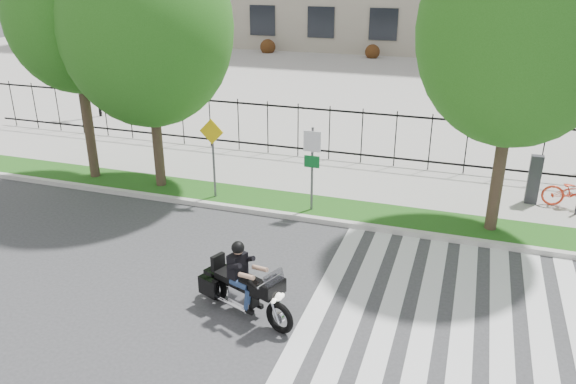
% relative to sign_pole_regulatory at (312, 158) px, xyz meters
% --- Properties ---
extents(ground, '(120.00, 120.00, 0.00)m').
position_rel_sign_pole_regulatory_xyz_m(ground, '(-0.69, -4.58, -1.74)').
color(ground, '#353638').
rests_on(ground, ground).
extents(curb, '(60.00, 0.20, 0.15)m').
position_rel_sign_pole_regulatory_xyz_m(curb, '(-0.69, -0.48, -1.66)').
color(curb, beige).
rests_on(curb, ground).
extents(grass_verge, '(60.00, 1.50, 0.15)m').
position_rel_sign_pole_regulatory_xyz_m(grass_verge, '(-0.69, 0.37, -1.66)').
color(grass_verge, '#1C4912').
rests_on(grass_verge, ground).
extents(sidewalk, '(60.00, 3.50, 0.15)m').
position_rel_sign_pole_regulatory_xyz_m(sidewalk, '(-0.69, 2.87, -1.66)').
color(sidewalk, '#ABA7A0').
rests_on(sidewalk, ground).
extents(plaza, '(80.00, 34.00, 0.10)m').
position_rel_sign_pole_regulatory_xyz_m(plaza, '(-0.69, 20.42, -1.69)').
color(plaza, '#ABA7A0').
rests_on(plaza, ground).
extents(crosswalk_stripes, '(5.70, 8.00, 0.01)m').
position_rel_sign_pole_regulatory_xyz_m(crosswalk_stripes, '(4.14, -4.58, -1.73)').
color(crosswalk_stripes, silver).
rests_on(crosswalk_stripes, ground).
extents(iron_fence, '(30.00, 0.06, 2.00)m').
position_rel_sign_pole_regulatory_xyz_m(iron_fence, '(-0.69, 4.62, -0.59)').
color(iron_fence, black).
rests_on(iron_fence, sidewalk).
extents(lamp_post_left, '(1.06, 0.70, 4.25)m').
position_rel_sign_pole_regulatory_xyz_m(lamp_post_left, '(-12.69, 7.42, 1.47)').
color(lamp_post_left, black).
rests_on(lamp_post_left, ground).
extents(street_tree_0, '(4.11, 4.11, 7.59)m').
position_rel_sign_pole_regulatory_xyz_m(street_tree_0, '(-7.81, 0.37, 3.63)').
color(street_tree_0, '#382B1E').
rests_on(street_tree_0, grass_verge).
extents(street_tree_1, '(5.16, 5.16, 7.94)m').
position_rel_sign_pole_regulatory_xyz_m(street_tree_1, '(-5.24, 0.37, 3.38)').
color(street_tree_1, '#382B1E').
rests_on(street_tree_1, grass_verge).
extents(street_tree_2, '(4.94, 4.94, 8.09)m').
position_rel_sign_pole_regulatory_xyz_m(street_tree_2, '(5.01, 0.37, 3.65)').
color(street_tree_2, '#382B1E').
rests_on(street_tree_2, grass_verge).
extents(sign_pole_regulatory, '(0.50, 0.09, 2.50)m').
position_rel_sign_pole_regulatory_xyz_m(sign_pole_regulatory, '(0.00, 0.00, 0.00)').
color(sign_pole_regulatory, '#59595B').
rests_on(sign_pole_regulatory, grass_verge).
extents(sign_pole_warning, '(0.78, 0.09, 2.49)m').
position_rel_sign_pole_regulatory_xyz_m(sign_pole_warning, '(-3.12, 0.00, 0.00)').
color(sign_pole_warning, '#59595B').
rests_on(sign_pole_warning, grass_verge).
extents(motorcycle_rider, '(2.47, 1.32, 2.01)m').
position_rel_sign_pole_regulatory_xyz_m(motorcycle_rider, '(0.12, -5.34, -1.07)').
color(motorcycle_rider, black).
rests_on(motorcycle_rider, ground).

